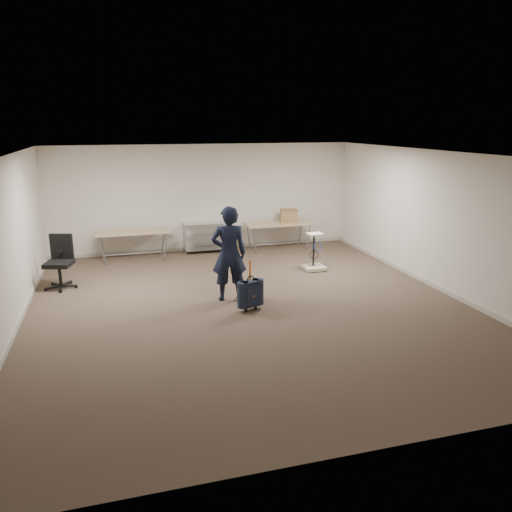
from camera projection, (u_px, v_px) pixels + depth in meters
name	position (u px, v px, depth m)	size (l,w,h in m)	color
ground	(249.00, 306.00, 9.37)	(9.00, 9.00, 0.00)	#423328
room_shell	(232.00, 281.00, 10.64)	(8.00, 9.00, 9.00)	silver
folding_table_left	(133.00, 233.00, 12.36)	(1.80, 0.75, 0.73)	tan
folding_table_right	(278.00, 225.00, 13.37)	(1.80, 0.75, 0.73)	tan
wire_shelf	(207.00, 236.00, 13.16)	(1.22, 0.47, 0.80)	silver
person	(229.00, 254.00, 9.47)	(0.67, 0.44, 1.84)	black
suitcase	(251.00, 294.00, 9.07)	(0.39, 0.30, 0.95)	black
office_chair	(61.00, 272.00, 10.33)	(0.67, 0.67, 1.10)	black
equipment_cart	(314.00, 260.00, 11.59)	(0.48, 0.48, 0.88)	silver
cardboard_box	(289.00, 216.00, 13.48)	(0.45, 0.34, 0.34)	#956545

